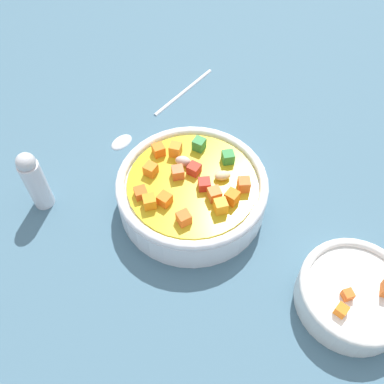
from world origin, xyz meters
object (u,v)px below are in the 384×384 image
soup_bowl_main (192,191)px  spoon (148,119)px  side_bowl_small (354,294)px  pepper_shaker (35,180)px

soup_bowl_main → spoon: 16.89cm
soup_bowl_main → side_bowl_small: soup_bowl_main is taller
spoon → pepper_shaker: bearing=-0.8°
soup_bowl_main → spoon: size_ratio=0.91×
spoon → pepper_shaker: (-10.01, -16.94, 4.20)cm
spoon → pepper_shaker: size_ratio=2.25×
spoon → soup_bowl_main: bearing=62.8°
side_bowl_small → pepper_shaker: size_ratio=1.34×
pepper_shaker → soup_bowl_main: bearing=8.7°
soup_bowl_main → pepper_shaker: pepper_shaker is taller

